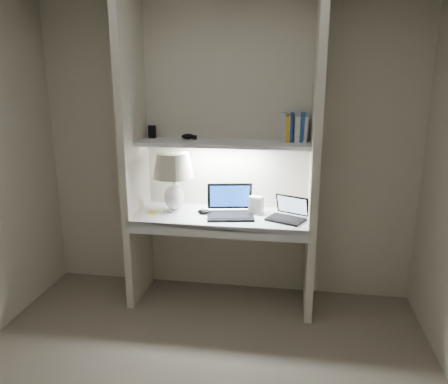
% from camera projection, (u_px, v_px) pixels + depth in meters
% --- Properties ---
extents(back_wall, '(3.20, 0.01, 2.50)m').
position_uv_depth(back_wall, '(227.00, 152.00, 3.74)').
color(back_wall, beige).
rests_on(back_wall, floor).
extents(alcove_panel_left, '(0.06, 0.55, 2.50)m').
position_uv_depth(alcove_panel_left, '(134.00, 155.00, 3.59)').
color(alcove_panel_left, beige).
rests_on(alcove_panel_left, floor).
extents(alcove_panel_right, '(0.06, 0.55, 2.50)m').
position_uv_depth(alcove_panel_right, '(315.00, 160.00, 3.37)').
color(alcove_panel_right, beige).
rests_on(alcove_panel_right, floor).
extents(desk, '(1.40, 0.55, 0.04)m').
position_uv_depth(desk, '(222.00, 217.00, 3.61)').
color(desk, white).
rests_on(desk, alcove_panel_left).
extents(desk_apron, '(1.46, 0.03, 0.10)m').
position_uv_depth(desk_apron, '(216.00, 231.00, 3.37)').
color(desk_apron, silver).
rests_on(desk_apron, desk).
extents(shelf, '(1.40, 0.36, 0.03)m').
position_uv_depth(shelf, '(223.00, 143.00, 3.54)').
color(shelf, silver).
rests_on(shelf, back_wall).
extents(strip_light, '(0.60, 0.04, 0.02)m').
position_uv_depth(strip_light, '(223.00, 146.00, 3.55)').
color(strip_light, white).
rests_on(strip_light, shelf).
extents(table_lamp, '(0.34, 0.34, 0.50)m').
position_uv_depth(table_lamp, '(174.00, 173.00, 3.61)').
color(table_lamp, white).
rests_on(table_lamp, desk).
extents(laptop_main, '(0.43, 0.38, 0.25)m').
position_uv_depth(laptop_main, '(230.00, 208.00, 3.59)').
color(laptop_main, black).
rests_on(laptop_main, desk).
extents(laptop_netbook, '(0.36, 0.34, 0.18)m').
position_uv_depth(laptop_netbook, '(288.00, 214.00, 3.49)').
color(laptop_netbook, black).
rests_on(laptop_netbook, desk).
extents(speaker, '(0.13, 0.11, 0.15)m').
position_uv_depth(speaker, '(256.00, 205.00, 3.61)').
color(speaker, silver).
rests_on(speaker, desk).
extents(mouse, '(0.11, 0.07, 0.04)m').
position_uv_depth(mouse, '(204.00, 212.00, 3.63)').
color(mouse, black).
rests_on(mouse, desk).
extents(cable_coil, '(0.12, 0.12, 0.01)m').
position_uv_depth(cable_coil, '(231.00, 212.00, 3.66)').
color(cable_coil, black).
rests_on(cable_coil, desk).
extents(sticky_note, '(0.09, 0.09, 0.00)m').
position_uv_depth(sticky_note, '(152.00, 213.00, 3.66)').
color(sticky_note, yellow).
rests_on(sticky_note, desk).
extents(book_row, '(0.22, 0.15, 0.23)m').
position_uv_depth(book_row, '(294.00, 128.00, 3.53)').
color(book_row, silver).
rests_on(book_row, shelf).
extents(shelf_box, '(0.07, 0.05, 0.11)m').
position_uv_depth(shelf_box, '(152.00, 132.00, 3.73)').
color(shelf_box, black).
rests_on(shelf_box, shelf).
extents(shelf_gadget, '(0.13, 0.11, 0.05)m').
position_uv_depth(shelf_gadget, '(188.00, 136.00, 3.66)').
color(shelf_gadget, black).
rests_on(shelf_gadget, shelf).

